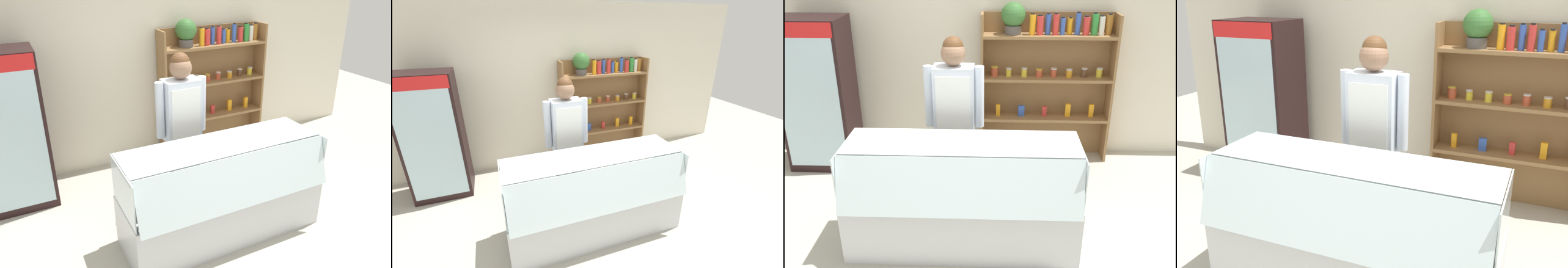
# 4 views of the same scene
# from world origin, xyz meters

# --- Properties ---
(ground_plane) EXTENTS (12.00, 12.00, 0.00)m
(ground_plane) POSITION_xyz_m (0.00, 0.00, 0.00)
(ground_plane) COLOR #B7B2A3
(back_wall) EXTENTS (6.80, 0.10, 2.70)m
(back_wall) POSITION_xyz_m (0.00, 2.05, 1.35)
(back_wall) COLOR silver
(back_wall) RESTS_ON ground
(drinks_fridge) EXTENTS (0.76, 0.58, 1.80)m
(drinks_fridge) POSITION_xyz_m (-1.96, 1.54, 0.90)
(drinks_fridge) COLOR black
(drinks_fridge) RESTS_ON ground
(shelving_unit) EXTENTS (1.57, 0.29, 1.93)m
(shelving_unit) POSITION_xyz_m (0.68, 1.85, 1.12)
(shelving_unit) COLOR olive
(shelving_unit) RESTS_ON ground
(deli_display_case) EXTENTS (2.02, 0.75, 1.01)m
(deli_display_case) POSITION_xyz_m (-0.16, 0.02, 0.31)
(deli_display_case) COLOR silver
(deli_display_case) RESTS_ON ground
(shop_clerk) EXTENTS (0.58, 0.25, 1.77)m
(shop_clerk) POSITION_xyz_m (-0.28, 0.70, 1.05)
(shop_clerk) COLOR #383D51
(shop_clerk) RESTS_ON ground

